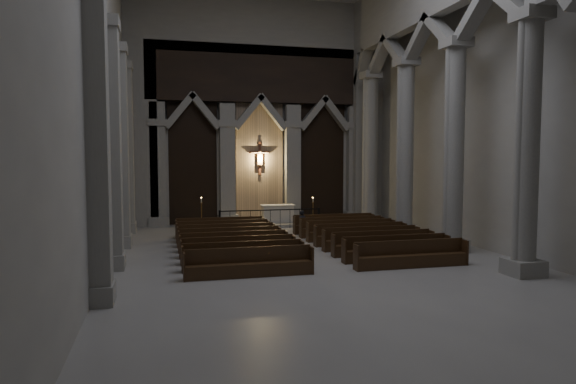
% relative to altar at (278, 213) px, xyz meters
% --- Properties ---
extents(room, '(24.00, 24.10, 12.00)m').
position_rel_altar_xyz_m(room, '(-0.73, -10.58, 7.00)').
color(room, '#9C9994').
rests_on(room, ground).
extents(sanctuary_wall, '(14.00, 0.77, 12.00)m').
position_rel_altar_xyz_m(sanctuary_wall, '(-0.73, 0.95, 6.01)').
color(sanctuary_wall, gray).
rests_on(sanctuary_wall, ground).
extents(right_arcade, '(1.00, 24.00, 12.00)m').
position_rel_altar_xyz_m(right_arcade, '(4.77, -9.25, 7.22)').
color(right_arcade, gray).
rests_on(right_arcade, ground).
extents(left_pilasters, '(0.60, 13.00, 8.03)m').
position_rel_altar_xyz_m(left_pilasters, '(-7.48, -7.08, 3.30)').
color(left_pilasters, gray).
rests_on(left_pilasters, ground).
extents(sanctuary_step, '(8.50, 2.60, 0.15)m').
position_rel_altar_xyz_m(sanctuary_step, '(-0.73, 0.02, -0.53)').
color(sanctuary_step, gray).
rests_on(sanctuary_step, ground).
extents(altar, '(1.77, 0.71, 0.90)m').
position_rel_altar_xyz_m(altar, '(0.00, 0.00, 0.00)').
color(altar, beige).
rests_on(altar, sanctuary_step).
extents(altar_rail, '(5.13, 0.09, 1.01)m').
position_rel_altar_xyz_m(altar_rail, '(-0.73, -1.59, 0.06)').
color(altar_rail, black).
rests_on(altar_rail, ground).
extents(candle_stand_left, '(0.27, 0.27, 1.61)m').
position_rel_altar_xyz_m(candle_stand_left, '(-4.07, -0.87, -0.17)').
color(candle_stand_left, olive).
rests_on(candle_stand_left, ground).
extents(candle_stand_right, '(0.26, 0.26, 1.53)m').
position_rel_altar_xyz_m(candle_stand_right, '(1.58, -1.27, -0.19)').
color(candle_stand_right, olive).
rests_on(candle_stand_right, ground).
extents(pews, '(9.36, 8.17, 0.88)m').
position_rel_altar_xyz_m(pews, '(-0.73, -7.34, -0.32)').
color(pews, black).
rests_on(pews, ground).
extents(worshipper, '(0.50, 0.41, 1.20)m').
position_rel_altar_xyz_m(worshipper, '(0.19, -4.23, -0.01)').
color(worshipper, black).
rests_on(worshipper, ground).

